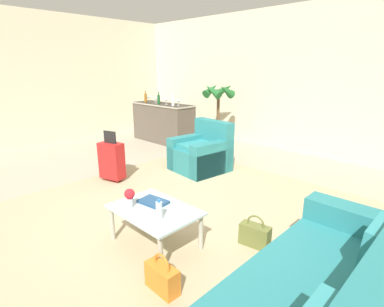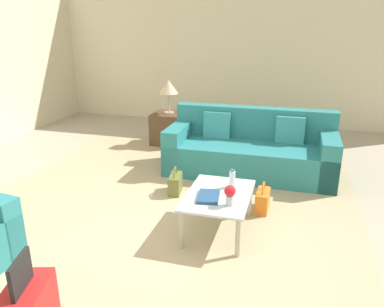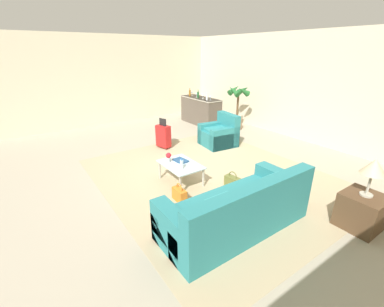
# 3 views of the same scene
# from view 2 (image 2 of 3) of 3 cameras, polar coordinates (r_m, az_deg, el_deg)

# --- Properties ---
(ground_plane) EXTENTS (12.00, 12.00, 0.00)m
(ground_plane) POSITION_cam_2_polar(r_m,az_deg,el_deg) (3.82, -4.90, -13.48)
(ground_plane) COLOR #A89E89
(wall_right) EXTENTS (0.12, 8.00, 3.10)m
(wall_right) POSITION_cam_2_polar(r_m,az_deg,el_deg) (8.17, 7.69, 15.28)
(wall_right) COLOR beige
(wall_right) RESTS_ON ground
(area_rug) EXTENTS (5.20, 4.40, 0.01)m
(area_rug) POSITION_cam_2_polar(r_m,az_deg,el_deg) (4.37, -4.62, -8.99)
(area_rug) COLOR tan
(area_rug) RESTS_ON ground
(couch) EXTENTS (0.97, 2.36, 0.90)m
(couch) POSITION_cam_2_polar(r_m,az_deg,el_deg) (5.52, 8.92, 0.35)
(couch) COLOR teal
(couch) RESTS_ON ground
(coffee_table) EXTENTS (0.92, 0.64, 0.42)m
(coffee_table) POSITION_cam_2_polar(r_m,az_deg,el_deg) (3.86, 4.07, -6.94)
(coffee_table) COLOR silver
(coffee_table) RESTS_ON ground
(water_bottle) EXTENTS (0.06, 0.06, 0.20)m
(water_bottle) POSITION_cam_2_polar(r_m,az_deg,el_deg) (3.96, 6.14, -3.90)
(water_bottle) COLOR silver
(water_bottle) RESTS_ON coffee_table
(coffee_table_book) EXTENTS (0.33, 0.25, 0.03)m
(coffee_table_book) POSITION_cam_2_polar(r_m,az_deg,el_deg) (3.74, 2.51, -6.58)
(coffee_table_book) COLOR navy
(coffee_table_book) RESTS_ON coffee_table
(flower_vase) EXTENTS (0.11, 0.11, 0.21)m
(flower_vase) POSITION_cam_2_polar(r_m,az_deg,el_deg) (3.56, 5.78, -6.08)
(flower_vase) COLOR #B2B7BC
(flower_vase) RESTS_ON coffee_table
(side_table) EXTENTS (0.57, 0.57, 0.56)m
(side_table) POSITION_cam_2_polar(r_m,az_deg,el_deg) (6.81, -3.48, 3.86)
(side_table) COLOR #513823
(side_table) RESTS_ON ground
(table_lamp) EXTENTS (0.34, 0.34, 0.59)m
(table_lamp) POSITION_cam_2_polar(r_m,az_deg,el_deg) (6.66, -3.61, 9.97)
(table_lamp) COLOR #ADA899
(table_lamp) RESTS_ON side_table
(handbag_olive) EXTENTS (0.34, 0.19, 0.36)m
(handbag_olive) POSITION_cam_2_polar(r_m,az_deg,el_deg) (4.81, -2.55, -4.55)
(handbag_olive) COLOR olive
(handbag_olive) RESTS_ON ground
(handbag_orange) EXTENTS (0.32, 0.15, 0.36)m
(handbag_orange) POSITION_cam_2_polar(r_m,az_deg,el_deg) (4.44, 10.71, -7.00)
(handbag_orange) COLOR orange
(handbag_orange) RESTS_ON ground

